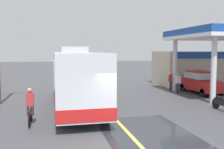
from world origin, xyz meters
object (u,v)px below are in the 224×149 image
cyclist_on_shoulder (30,108)px  pedestrian_by_shop (178,82)px  coach_bus_main (75,79)px  pedestrian_near_pump (171,80)px  motorcycle_parked_forecourt (222,103)px  minibus_opposing_lane (95,66)px  car_at_pump (200,81)px

cyclist_on_shoulder → pedestrian_by_shop: bearing=30.9°
coach_bus_main → pedestrian_by_shop: size_ratio=6.65×
coach_bus_main → pedestrian_near_pump: coach_bus_main is taller
motorcycle_parked_forecourt → minibus_opposing_lane: bearing=100.6°
pedestrian_near_pump → car_at_pump: bearing=-45.9°
cyclist_on_shoulder → coach_bus_main: bearing=55.0°
coach_bus_main → motorcycle_parked_forecourt: 8.78m
coach_bus_main → car_at_pump: coach_bus_main is taller
motorcycle_parked_forecourt → coach_bus_main: bearing=159.1°
cyclist_on_shoulder → pedestrian_near_pump: 13.53m
car_at_pump → cyclist_on_shoulder: size_ratio=2.31×
car_at_pump → motorcycle_parked_forecourt: (-2.23, -5.76, -0.57)m
coach_bus_main → minibus_opposing_lane: (4.21, 17.84, -0.25)m
motorcycle_parked_forecourt → pedestrian_by_shop: (0.48, 6.25, 0.49)m
coach_bus_main → car_at_pump: size_ratio=2.63×
car_at_pump → cyclist_on_shoulder: 14.11m
car_at_pump → minibus_opposing_lane: bearing=112.0°
coach_bus_main → motorcycle_parked_forecourt: coach_bus_main is taller
car_at_pump → coach_bus_main: bearing=-165.5°
minibus_opposing_lane → cyclist_on_shoulder: 22.26m
coach_bus_main → cyclist_on_shoulder: coach_bus_main is taller
minibus_opposing_lane → cyclist_on_shoulder: size_ratio=3.37×
pedestrian_by_shop → pedestrian_near_pump: bearing=87.7°
car_at_pump → minibus_opposing_lane: (-6.13, 15.17, 0.46)m
coach_bus_main → pedestrian_by_shop: (8.60, 3.16, -0.79)m
cyclist_on_shoulder → pedestrian_near_pump: (11.04, 7.83, 0.15)m
car_at_pump → pedestrian_near_pump: (-1.69, 1.75, -0.08)m
cyclist_on_shoulder → motorcycle_parked_forecourt: bearing=1.7°
minibus_opposing_lane → pedestrian_near_pump: size_ratio=3.69×
pedestrian_by_shop → coach_bus_main: bearing=-159.8°
motorcycle_parked_forecourt → pedestrian_by_shop: pedestrian_by_shop is taller
car_at_pump → minibus_opposing_lane: size_ratio=0.69×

